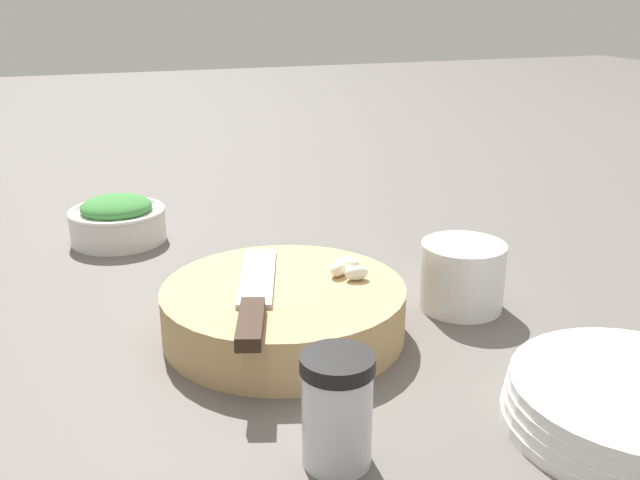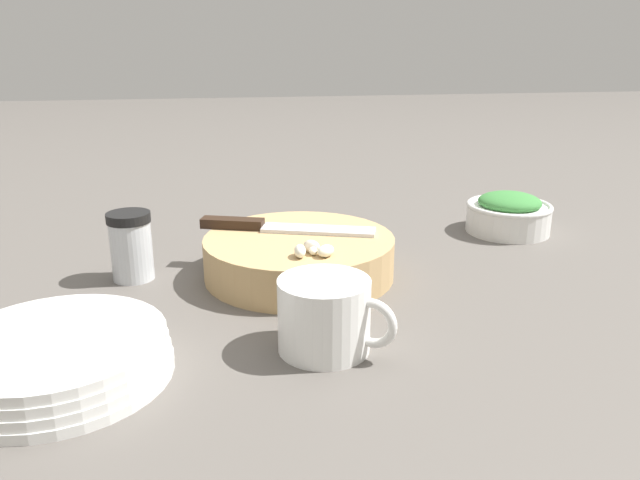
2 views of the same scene
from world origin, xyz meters
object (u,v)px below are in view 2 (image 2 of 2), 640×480
at_px(spice_jar, 131,246).
at_px(coffee_mug, 326,315).
at_px(garlic_cloves, 313,250).
at_px(plate_stack, 57,357).
at_px(chef_knife, 276,227).
at_px(herb_bowl, 509,213).
at_px(cutting_board, 299,256).

bearing_deg(spice_jar, coffee_mug, 132.78).
xyz_separation_m(garlic_cloves, spice_jar, (0.22, -0.10, -0.02)).
distance_m(garlic_cloves, spice_jar, 0.24).
bearing_deg(coffee_mug, plate_stack, 2.58).
distance_m(chef_knife, spice_jar, 0.19).
bearing_deg(garlic_cloves, herb_bowl, -149.26).
bearing_deg(garlic_cloves, chef_knife, -72.94).
distance_m(spice_jar, plate_stack, 0.24).
bearing_deg(coffee_mug, spice_jar, -47.22).
bearing_deg(plate_stack, garlic_cloves, -150.96).
distance_m(chef_knife, herb_bowl, 0.39).
height_order(cutting_board, herb_bowl, herb_bowl).
bearing_deg(plate_stack, cutting_board, -139.46).
distance_m(chef_knife, coffee_mug, 0.24).
relative_size(cutting_board, spice_jar, 2.78).
relative_size(garlic_cloves, herb_bowl, 0.40).
relative_size(chef_knife, spice_jar, 2.62).
bearing_deg(coffee_mug, garlic_cloves, -93.64).
xyz_separation_m(coffee_mug, plate_stack, (0.25, 0.01, -0.02)).
bearing_deg(cutting_board, coffee_mug, 89.71).
bearing_deg(herb_bowl, plate_stack, 30.02).
xyz_separation_m(cutting_board, chef_knife, (0.03, -0.04, 0.03)).
xyz_separation_m(cutting_board, spice_jar, (0.21, -0.02, 0.02)).
bearing_deg(cutting_board, herb_bowl, -159.22).
relative_size(spice_jar, plate_stack, 0.42).
bearing_deg(herb_bowl, garlic_cloves, 30.74).
distance_m(cutting_board, garlic_cloves, 0.08).
bearing_deg(coffee_mug, cutting_board, -90.29).
xyz_separation_m(cutting_board, coffee_mug, (0.00, 0.21, 0.01)).
bearing_deg(cutting_board, spice_jar, -6.42).
bearing_deg(chef_knife, herb_bowl, 122.39).
relative_size(garlic_cloves, coffee_mug, 0.48).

